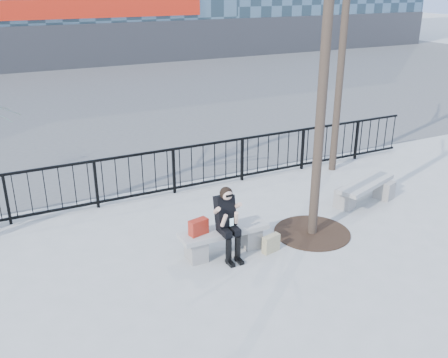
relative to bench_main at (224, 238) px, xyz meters
name	(u,v)px	position (x,y,z in m)	size (l,w,h in m)	color
ground	(224,252)	(0.00, 0.00, -0.30)	(120.00, 120.00, 0.00)	gray
street_surface	(70,95)	(0.00, 15.00, -0.30)	(60.00, 23.00, 0.01)	#474747
railing	(166,172)	(0.00, 3.00, 0.25)	(14.00, 0.06, 1.10)	black
tree_grate	(312,232)	(1.90, -0.10, -0.29)	(1.50, 1.50, 0.02)	black
bench_main	(224,238)	(0.00, 0.00, 0.00)	(1.65, 0.46, 0.49)	slate
bench_second	(365,190)	(3.81, 0.57, 0.01)	(1.69, 0.47, 0.50)	slate
seated_woman	(228,223)	(0.00, -0.16, 0.37)	(0.50, 0.64, 1.34)	black
handbag	(198,227)	(-0.49, 0.02, 0.33)	(0.34, 0.16, 0.28)	maroon
shopping_bag	(271,244)	(0.79, -0.35, -0.14)	(0.35, 0.13, 0.33)	#BCB285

